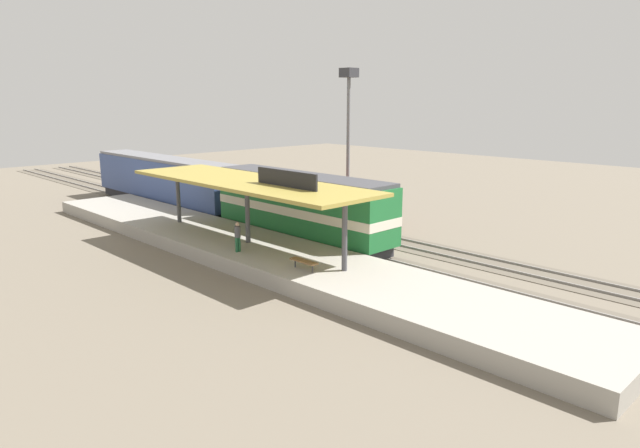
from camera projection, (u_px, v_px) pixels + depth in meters
name	position (u px, v px, depth m)	size (l,w,h in m)	color
ground_plane	(325.00, 238.00, 38.54)	(120.00, 120.00, 0.00)	#706656
track_near	(304.00, 243.00, 37.17)	(3.20, 110.00, 0.16)	#5F5649
track_far	(351.00, 232.00, 40.30)	(3.20, 110.00, 0.16)	#5F5649
platform	(249.00, 249.00, 33.94)	(6.00, 44.00, 0.90)	#9E998E
station_canopy	(248.00, 183.00, 32.98)	(5.20, 18.00, 4.70)	#47474C
platform_bench	(304.00, 261.00, 28.26)	(0.44, 1.70, 0.50)	#333338
locomotive	(301.00, 207.00, 36.83)	(2.93, 14.43, 4.44)	#28282D
passenger_carriage_single	(164.00, 181.00, 49.42)	(2.90, 20.00, 4.24)	#28282D
freight_car	(315.00, 199.00, 42.49)	(2.80, 12.00, 3.54)	#28282D
light_mast	(349.00, 112.00, 42.97)	(1.10, 1.10, 11.70)	slate
person_waiting	(238.00, 235.00, 31.54)	(0.34, 0.34, 1.71)	#23603D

